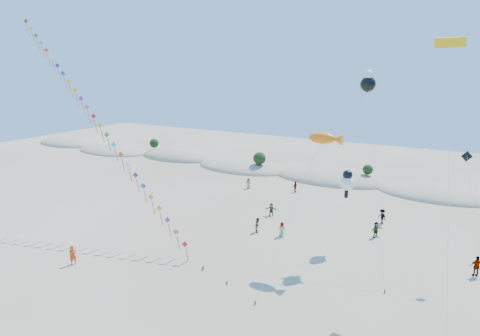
% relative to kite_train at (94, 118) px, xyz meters
% --- Properties ---
extents(ground, '(160.00, 160.00, 0.00)m').
position_rel_kite_train_xyz_m(ground, '(17.50, -13.07, -12.45)').
color(ground, gray).
rests_on(ground, ground).
extents(dune_ridge, '(145.30, 11.49, 5.57)m').
position_rel_kite_train_xyz_m(dune_ridge, '(18.56, 32.07, -12.33)').
color(dune_ridge, gray).
rests_on(dune_ridge, ground).
extents(kite_train, '(31.29, 6.95, 24.21)m').
position_rel_kite_train_xyz_m(kite_train, '(0.00, 0.00, 0.00)').
color(kite_train, '#3F2D1E').
rests_on(kite_train, ground).
extents(fish_kite, '(3.44, 10.71, 12.22)m').
position_rel_kite_train_xyz_m(fish_kite, '(24.83, 3.93, -0.79)').
color(fish_kite, '#3F2D1E').
rests_on(fish_kite, ground).
extents(cartoon_kite_low, '(7.40, 13.15, 8.05)m').
position_rel_kite_train_xyz_m(cartoon_kite_low, '(26.13, 7.69, -5.58)').
color(cartoon_kite_low, '#3F2D1E').
rests_on(cartoon_kite_low, ground).
extents(cartoon_kite_high, '(5.39, 9.54, 17.65)m').
position_rel_kite_train_xyz_m(cartoon_kite_high, '(27.16, 9.13, 3.99)').
color(cartoon_kite_high, '#3F2D1E').
rests_on(cartoon_kite_high, ground).
extents(parafoil_kite, '(3.74, 16.23, 20.17)m').
position_rel_kite_train_xyz_m(parafoil_kite, '(33.89, 5.29, 6.88)').
color(parafoil_kite, '#3F2D1E').
rests_on(parafoil_kite, ground).
extents(dark_kite, '(3.20, 10.94, 11.01)m').
position_rel_kite_train_xyz_m(dark_kite, '(36.91, 4.34, -5.02)').
color(dark_kite, '#3F2D1E').
rests_on(dark_kite, ground).
extents(flyer_foreground, '(0.69, 0.80, 1.85)m').
position_rel_kite_train_xyz_m(flyer_foreground, '(5.13, -8.43, -11.52)').
color(flyer_foreground, red).
rests_on(flyer_foreground, ground).
extents(beachgoers, '(35.89, 16.78, 1.89)m').
position_rel_kite_train_xyz_m(beachgoers, '(26.25, 12.09, -11.58)').
color(beachgoers, slate).
rests_on(beachgoers, ground).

